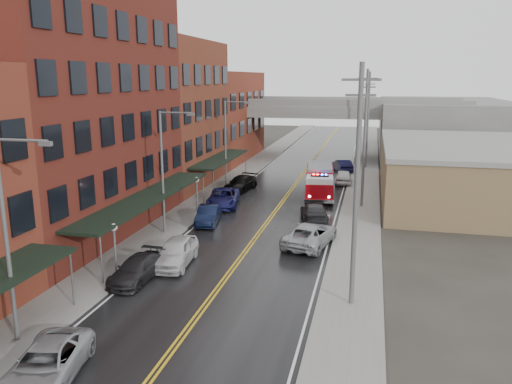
# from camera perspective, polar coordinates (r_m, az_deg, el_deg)

# --- Properties ---
(road) EXTENTS (11.00, 160.00, 0.02)m
(road) POSITION_cam_1_polar(r_m,az_deg,el_deg) (41.21, 1.70, -2.93)
(road) COLOR black
(road) RESTS_ON ground
(sidewalk_left) EXTENTS (3.00, 160.00, 0.15)m
(sidewalk_left) POSITION_cam_1_polar(r_m,az_deg,el_deg) (43.18, -7.84, -2.22)
(sidewalk_left) COLOR slate
(sidewalk_left) RESTS_ON ground
(sidewalk_right) EXTENTS (3.00, 160.00, 0.15)m
(sidewalk_right) POSITION_cam_1_polar(r_m,az_deg,el_deg) (40.45, 11.91, -3.43)
(sidewalk_right) COLOR slate
(sidewalk_right) RESTS_ON ground
(curb_left) EXTENTS (0.30, 160.00, 0.15)m
(curb_left) POSITION_cam_1_polar(r_m,az_deg,el_deg) (42.63, -5.77, -2.36)
(curb_left) COLOR gray
(curb_left) RESTS_ON ground
(curb_right) EXTENTS (0.30, 160.00, 0.15)m
(curb_right) POSITION_cam_1_polar(r_m,az_deg,el_deg) (40.51, 9.57, -3.30)
(curb_right) COLOR gray
(curb_right) RESTS_ON ground
(brick_building_b) EXTENTS (9.00, 20.00, 18.00)m
(brick_building_b) POSITION_cam_1_polar(r_m,az_deg,el_deg) (38.28, -20.61, 8.71)
(brick_building_b) COLOR #531F15
(brick_building_b) RESTS_ON ground
(brick_building_c) EXTENTS (9.00, 15.00, 15.00)m
(brick_building_c) POSITION_cam_1_polar(r_m,az_deg,el_deg) (53.82, -10.12, 8.73)
(brick_building_c) COLOR maroon
(brick_building_c) RESTS_ON ground
(brick_building_far) EXTENTS (9.00, 20.00, 12.00)m
(brick_building_far) POSITION_cam_1_polar(r_m,az_deg,el_deg) (70.31, -4.43, 8.61)
(brick_building_far) COLOR maroon
(brick_building_far) RESTS_ON ground
(tan_building) EXTENTS (14.00, 22.00, 5.00)m
(tan_building) POSITION_cam_1_polar(r_m,az_deg,el_deg) (50.32, 22.29, 1.92)
(tan_building) COLOR brown
(tan_building) RESTS_ON ground
(right_far_block) EXTENTS (18.00, 30.00, 8.00)m
(right_far_block) POSITION_cam_1_polar(r_m,az_deg,el_deg) (79.85, 20.55, 6.91)
(right_far_block) COLOR slate
(right_far_block) RESTS_ON ground
(awning_1) EXTENTS (2.60, 18.00, 3.09)m
(awning_1) POSITION_cam_1_polar(r_m,az_deg,el_deg) (36.31, -12.19, -0.56)
(awning_1) COLOR black
(awning_1) RESTS_ON ground
(awning_2) EXTENTS (2.60, 13.00, 3.09)m
(awning_2) POSITION_cam_1_polar(r_m,az_deg,el_deg) (52.34, -4.05, 3.80)
(awning_2) COLOR black
(awning_2) RESTS_ON ground
(globe_lamp_1) EXTENTS (0.44, 0.44, 3.12)m
(globe_lamp_1) POSITION_cam_1_polar(r_m,az_deg,el_deg) (30.01, -15.90, -4.97)
(globe_lamp_1) COLOR #59595B
(globe_lamp_1) RESTS_ON ground
(globe_lamp_2) EXTENTS (0.44, 0.44, 3.12)m
(globe_lamp_2) POSITION_cam_1_polar(r_m,az_deg,el_deg) (42.34, -6.80, 0.62)
(globe_lamp_2) COLOR #59595B
(globe_lamp_2) RESTS_ON ground
(street_lamp_0) EXTENTS (2.64, 0.22, 9.00)m
(street_lamp_0) POSITION_cam_1_polar(r_m,az_deg,el_deg) (22.97, -26.29, -3.86)
(street_lamp_0) COLOR #59595B
(street_lamp_0) RESTS_ON ground
(street_lamp_1) EXTENTS (2.64, 0.22, 9.00)m
(street_lamp_1) POSITION_cam_1_polar(r_m,az_deg,el_deg) (36.38, -10.34, 3.08)
(street_lamp_1) COLOR #59595B
(street_lamp_1) RESTS_ON ground
(street_lamp_2) EXTENTS (2.64, 0.22, 9.00)m
(street_lamp_2) POSITION_cam_1_polar(r_m,az_deg,el_deg) (51.29, -3.24, 6.11)
(street_lamp_2) COLOR #59595B
(street_lamp_2) RESTS_ON ground
(utility_pole_0) EXTENTS (1.80, 0.24, 12.00)m
(utility_pole_0) POSITION_cam_1_polar(r_m,az_deg,el_deg) (24.39, 11.42, 0.89)
(utility_pole_0) COLOR #59595B
(utility_pole_0) RESTS_ON ground
(utility_pole_1) EXTENTS (1.80, 0.24, 12.00)m
(utility_pole_1) POSITION_cam_1_polar(r_m,az_deg,el_deg) (44.15, 12.32, 6.18)
(utility_pole_1) COLOR #59595B
(utility_pole_1) RESTS_ON ground
(utility_pole_2) EXTENTS (1.80, 0.24, 12.00)m
(utility_pole_2) POSITION_cam_1_polar(r_m,az_deg,el_deg) (64.06, 12.67, 8.19)
(utility_pole_2) COLOR #59595B
(utility_pole_2) RESTS_ON ground
(overpass) EXTENTS (40.00, 10.00, 7.50)m
(overpass) POSITION_cam_1_polar(r_m,az_deg,el_deg) (71.49, 6.90, 8.62)
(overpass) COLOR slate
(overpass) RESTS_ON ground
(fire_truck) EXTENTS (3.85, 8.23, 2.92)m
(fire_truck) POSITION_cam_1_polar(r_m,az_deg,el_deg) (48.37, 7.28, 1.28)
(fire_truck) COLOR maroon
(fire_truck) RESTS_ON ground
(parked_car_left_2) EXTENTS (3.31, 5.43, 1.41)m
(parked_car_left_2) POSITION_cam_1_polar(r_m,az_deg,el_deg) (21.49, -22.88, -17.71)
(parked_car_left_2) COLOR #989B9F
(parked_car_left_2) RESTS_ON ground
(parked_car_left_3) EXTENTS (2.10, 4.71, 1.34)m
(parked_car_left_3) POSITION_cam_1_polar(r_m,az_deg,el_deg) (29.44, -13.43, -8.57)
(parked_car_left_3) COLOR black
(parked_car_left_3) RESTS_ON ground
(parked_car_left_4) EXTENTS (2.30, 4.96, 1.64)m
(parked_car_left_4) POSITION_cam_1_polar(r_m,az_deg,el_deg) (31.26, -9.16, -6.79)
(parked_car_left_4) COLOR silver
(parked_car_left_4) RESTS_ON ground
(parked_car_left_5) EXTENTS (2.17, 4.53, 1.43)m
(parked_car_left_5) POSITION_cam_1_polar(r_m,az_deg,el_deg) (39.54, -5.48, -2.62)
(parked_car_left_5) COLOR black
(parked_car_left_5) RESTS_ON ground
(parked_car_left_6) EXTENTS (3.52, 5.96, 1.56)m
(parked_car_left_6) POSITION_cam_1_polar(r_m,az_deg,el_deg) (44.71, -3.75, -0.67)
(parked_car_left_6) COLOR #131449
(parked_car_left_6) RESTS_ON ground
(parked_car_left_7) EXTENTS (2.93, 5.37, 1.48)m
(parked_car_left_7) POSITION_cam_1_polar(r_m,az_deg,el_deg) (50.85, -1.76, 0.98)
(parked_car_left_7) COLOR black
(parked_car_left_7) RESTS_ON ground
(parked_car_right_0) EXTENTS (3.74, 6.06, 1.57)m
(parked_car_right_0) POSITION_cam_1_polar(r_m,az_deg,el_deg) (34.52, 6.22, -4.85)
(parked_car_right_0) COLOR #9B9EA2
(parked_car_right_0) RESTS_ON ground
(parked_car_right_1) EXTENTS (3.00, 5.33, 1.46)m
(parked_car_right_1) POSITION_cam_1_polar(r_m,az_deg,el_deg) (40.30, 6.68, -2.33)
(parked_car_right_1) COLOR #252528
(parked_car_right_1) RESTS_ON ground
(parked_car_right_2) EXTENTS (2.01, 4.51, 1.51)m
(parked_car_right_2) POSITION_cam_1_polar(r_m,az_deg,el_deg) (54.98, 9.96, 1.72)
(parked_car_right_2) COLOR silver
(parked_car_right_2) RESTS_ON ground
(parked_car_right_3) EXTENTS (2.93, 4.88, 1.52)m
(parked_car_right_3) POSITION_cam_1_polar(r_m,az_deg,el_deg) (62.05, 9.85, 3.00)
(parked_car_right_3) COLOR black
(parked_car_right_3) RESTS_ON ground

